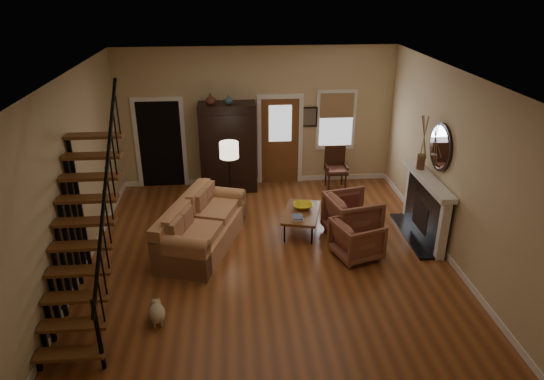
{
  "coord_description": "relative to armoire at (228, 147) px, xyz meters",
  "views": [
    {
      "loc": [
        -0.57,
        -7.64,
        4.75
      ],
      "look_at": [
        0.1,
        0.4,
        1.15
      ],
      "focal_mm": 32.0,
      "sensor_mm": 36.0,
      "label": 1
    }
  ],
  "objects": [
    {
      "name": "floor_lamp",
      "position": [
        0.03,
        -1.55,
        -0.21
      ],
      "size": [
        0.4,
        0.4,
        1.68
      ],
      "primitive_type": null,
      "rotation": [
        0.0,
        0.0,
        -0.05
      ],
      "color": "black",
      "rests_on": "ground"
    },
    {
      "name": "room",
      "position": [
        0.29,
        -1.39,
        0.46
      ],
      "size": [
        7.0,
        7.33,
        3.3
      ],
      "color": "brown",
      "rests_on": "ground"
    },
    {
      "name": "armchair_left",
      "position": [
        2.3,
        -3.29,
        -0.69
      ],
      "size": [
        1.0,
        0.99,
        0.73
      ],
      "primitive_type": "imported",
      "rotation": [
        0.0,
        0.0,
        1.89
      ],
      "color": "maroon",
      "rests_on": "ground"
    },
    {
      "name": "staircase",
      "position": [
        -2.08,
        -4.45,
        0.55
      ],
      "size": [
        0.94,
        2.8,
        3.2
      ],
      "primitive_type": null,
      "color": "brown",
      "rests_on": "ground"
    },
    {
      "name": "dog",
      "position": [
        -1.09,
        -4.89,
        -0.9
      ],
      "size": [
        0.33,
        0.46,
        0.31
      ],
      "primitive_type": null,
      "rotation": [
        0.0,
        0.0,
        0.21
      ],
      "color": "tan",
      "rests_on": "ground"
    },
    {
      "name": "fireplace",
      "position": [
        3.83,
        -2.65,
        -0.31
      ],
      "size": [
        0.33,
        1.95,
        2.3
      ],
      "color": "black",
      "rests_on": "ground"
    },
    {
      "name": "side_chair",
      "position": [
        2.55,
        -0.2,
        -0.54
      ],
      "size": [
        0.54,
        0.54,
        1.02
      ],
      "primitive_type": null,
      "color": "#361D11",
      "rests_on": "ground"
    },
    {
      "name": "coffee_table",
      "position": [
        1.43,
        -2.25,
        -0.83
      ],
      "size": [
        0.93,
        1.27,
        0.44
      ],
      "primitive_type": null,
      "rotation": [
        0.0,
        0.0,
        -0.26
      ],
      "color": "brown",
      "rests_on": "ground"
    },
    {
      "name": "vase_a",
      "position": [
        -0.35,
        -0.1,
        1.17
      ],
      "size": [
        0.24,
        0.24,
        0.25
      ],
      "primitive_type": "imported",
      "color": "#4C2619",
      "rests_on": "armoire"
    },
    {
      "name": "sofa",
      "position": [
        -0.51,
        -2.68,
        -0.61
      ],
      "size": [
        1.7,
        2.56,
        0.88
      ],
      "primitive_type": null,
      "rotation": [
        0.0,
        0.0,
        -0.32
      ],
      "color": "tan",
      "rests_on": "ground"
    },
    {
      "name": "bowl",
      "position": [
        1.48,
        -2.1,
        -0.57
      ],
      "size": [
        0.39,
        0.39,
        0.1
      ],
      "primitive_type": "imported",
      "color": "gold",
      "rests_on": "coffee_table"
    },
    {
      "name": "armoire",
      "position": [
        0.0,
        0.0,
        0.0
      ],
      "size": [
        1.3,
        0.6,
        2.1
      ],
      "primitive_type": null,
      "color": "black",
      "rests_on": "ground"
    },
    {
      "name": "vase_b",
      "position": [
        0.05,
        -0.1,
        1.16
      ],
      "size": [
        0.2,
        0.2,
        0.21
      ],
      "primitive_type": "imported",
      "color": "#334C60",
      "rests_on": "armoire"
    },
    {
      "name": "books",
      "position": [
        1.31,
        -2.55,
        -0.59
      ],
      "size": [
        0.21,
        0.28,
        0.05
      ],
      "primitive_type": null,
      "color": "beige",
      "rests_on": "coffee_table"
    },
    {
      "name": "armchair_right",
      "position": [
        2.4,
        -2.52,
        -0.62
      ],
      "size": [
        1.13,
        1.1,
        0.86
      ],
      "primitive_type": "imported",
      "rotation": [
        0.0,
        0.0,
        1.79
      ],
      "color": "maroon",
      "rests_on": "ground"
    }
  ]
}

